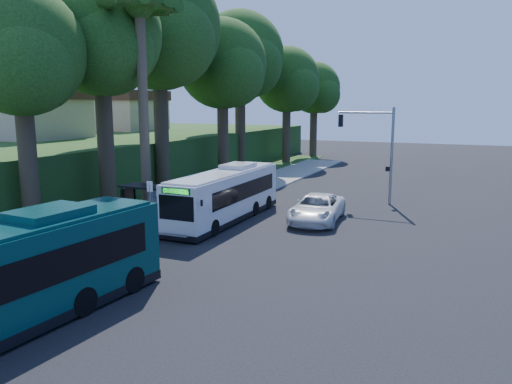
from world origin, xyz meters
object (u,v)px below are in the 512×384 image
at_px(white_bus, 226,194).
at_px(pickup, 317,208).
at_px(bus_shelter, 146,197).
at_px(teal_bus, 2,279).

bearing_deg(white_bus, pickup, 19.49).
bearing_deg(bus_shelter, pickup, 32.13).
bearing_deg(white_bus, teal_bus, -87.94).
xyz_separation_m(teal_bus, pickup, (4.59, 18.78, -0.98)).
distance_m(bus_shelter, pickup, 10.43).
height_order(teal_bus, pickup, teal_bus).
height_order(bus_shelter, teal_bus, teal_bus).
bearing_deg(pickup, white_bus, -165.19).
xyz_separation_m(white_bus, pickup, (5.34, 1.94, -0.82)).
bearing_deg(pickup, bus_shelter, -153.03).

